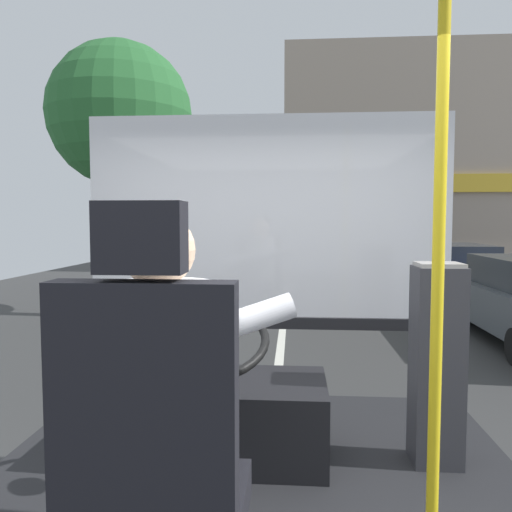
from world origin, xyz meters
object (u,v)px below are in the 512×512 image
bus_driver (166,389)px  handrail_pole (438,257)px  parked_car_blue (449,269)px  fare_box (437,364)px  steering_console (219,414)px  driver_seat (155,471)px

bus_driver → handrail_pole: handrail_pole is taller
handrail_pole → parked_car_blue: size_ratio=0.53×
handrail_pole → fare_box: size_ratio=2.15×
fare_box → bus_driver: bearing=-135.5°
steering_console → fare_box: size_ratio=1.08×
bus_driver → fare_box: 1.55m
handrail_pole → parked_car_blue: bearing=73.0°
fare_box → handrail_pole: bearing=-106.1°
bus_driver → steering_console: 1.16m
steering_console → driver_seat: bearing=-90.0°
parked_car_blue → driver_seat: bearing=-110.3°
handrail_pole → driver_seat: bearing=-150.6°
driver_seat → steering_console: bearing=90.0°
bus_driver → driver_seat: bearing=-90.0°
handrail_pole → fare_box: 0.93m
steering_console → bus_driver: bearing=-90.0°
driver_seat → bus_driver: size_ratio=1.52×
steering_console → parked_car_blue: bearing=67.5°
parked_car_blue → steering_console: bearing=-112.5°
steering_console → handrail_pole: (0.89, -0.67, 0.86)m
driver_seat → steering_console: size_ratio=1.15×
driver_seat → bus_driver: 0.23m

